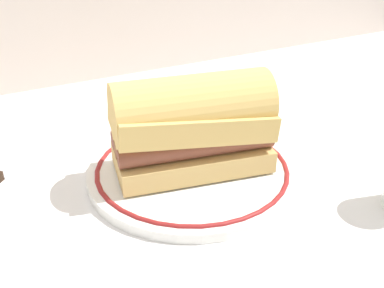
% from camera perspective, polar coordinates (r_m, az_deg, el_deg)
% --- Properties ---
extents(ground_plane, '(1.50, 1.50, 0.00)m').
position_cam_1_polar(ground_plane, '(0.59, 0.59, -3.24)').
color(ground_plane, silver).
extents(plate, '(0.26, 0.26, 0.01)m').
position_cam_1_polar(plate, '(0.57, 0.00, -3.26)').
color(plate, white).
rests_on(plate, ground_plane).
extents(sausage_sandwich, '(0.20, 0.12, 0.12)m').
position_cam_1_polar(sausage_sandwich, '(0.54, 0.00, 2.54)').
color(sausage_sandwich, tan).
rests_on(sausage_sandwich, plate).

